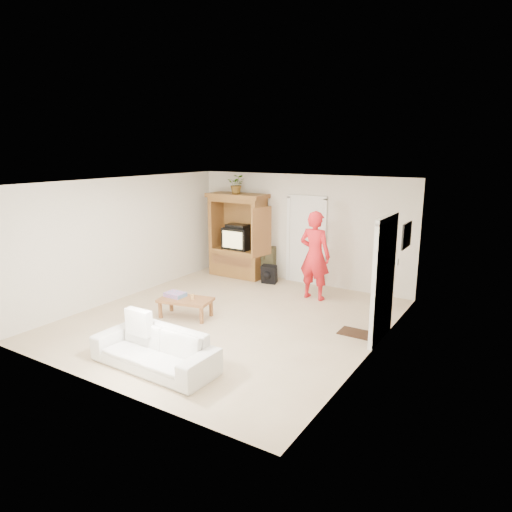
{
  "coord_description": "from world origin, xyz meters",
  "views": [
    {
      "loc": [
        4.75,
        -6.71,
        3.18
      ],
      "look_at": [
        0.21,
        0.6,
        1.15
      ],
      "focal_mm": 32.0,
      "sensor_mm": 36.0,
      "label": 1
    }
  ],
  "objects_px": {
    "armoire": "(239,241)",
    "sofa": "(154,349)",
    "man": "(315,255)",
    "coffee_table": "(186,301)"
  },
  "relations": [
    {
      "from": "man",
      "to": "sofa",
      "type": "distance_m",
      "value": 4.29
    },
    {
      "from": "armoire",
      "to": "sofa",
      "type": "height_order",
      "value": "armoire"
    },
    {
      "from": "man",
      "to": "sofa",
      "type": "height_order",
      "value": "man"
    },
    {
      "from": "man",
      "to": "sofa",
      "type": "xyz_separation_m",
      "value": [
        -0.65,
        -4.19,
        -0.67
      ]
    },
    {
      "from": "armoire",
      "to": "man",
      "type": "bearing_deg",
      "value": -15.61
    },
    {
      "from": "armoire",
      "to": "man",
      "type": "xyz_separation_m",
      "value": [
        2.41,
        -0.67,
        0.05
      ]
    },
    {
      "from": "man",
      "to": "coffee_table",
      "type": "relative_size",
      "value": 1.75
    },
    {
      "from": "man",
      "to": "coffee_table",
      "type": "height_order",
      "value": "man"
    },
    {
      "from": "armoire",
      "to": "man",
      "type": "relative_size",
      "value": 1.09
    },
    {
      "from": "armoire",
      "to": "man",
      "type": "distance_m",
      "value": 2.5
    }
  ]
}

